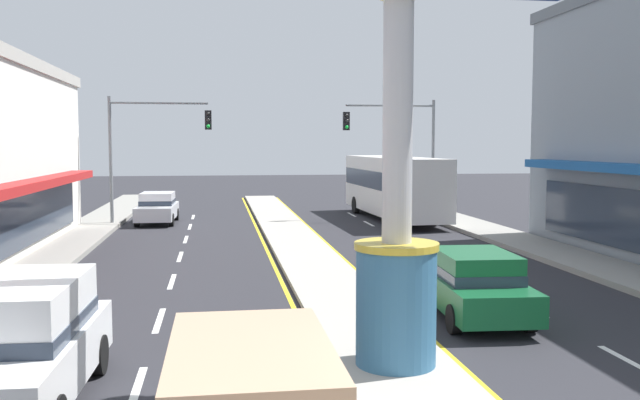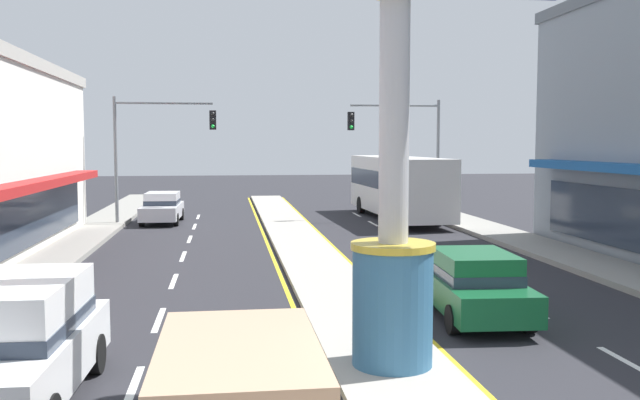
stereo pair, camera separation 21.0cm
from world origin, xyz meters
TOP-DOWN VIEW (x-y plane):
  - median_strip at (0.00, 18.00)m, footprint 2.12×52.00m
  - sidewalk_left at (-8.81, 16.00)m, footprint 2.30×60.00m
  - sidewalk_right at (8.81, 16.00)m, footprint 2.30×60.00m
  - lane_markings at (-0.00, 16.65)m, footprint 8.86×52.00m
  - district_sign at (0.00, 5.03)m, footprint 6.29×1.46m
  - traffic_light_left_side at (-6.30, 27.53)m, footprint 4.86×0.46m
  - traffic_light_right_side at (6.30, 28.12)m, footprint 4.86×0.46m
  - bus_near_right_lane at (6.01, 28.44)m, footprint 2.93×11.29m
  - suv_far_right_lane at (-6.01, 4.33)m, footprint 2.09×4.67m
  - sedan_mid_left_lane at (-6.01, 28.51)m, footprint 1.94×4.35m
  - sedan_far_left_oncoming at (2.71, 8.40)m, footprint 2.03×4.40m

SIDE VIEW (x-z plane):
  - lane_markings at x=0.00m, z-range 0.00..0.01m
  - median_strip at x=0.00m, z-range 0.00..0.14m
  - sidewalk_left at x=-8.81m, z-range 0.00..0.18m
  - sidewalk_right at x=8.81m, z-range 0.00..0.18m
  - sedan_mid_left_lane at x=-6.01m, z-range 0.02..1.55m
  - sedan_far_left_oncoming at x=2.71m, z-range 0.02..1.55m
  - suv_far_right_lane at x=-6.01m, z-range 0.03..1.93m
  - bus_near_right_lane at x=6.01m, z-range 0.24..3.50m
  - district_sign at x=0.00m, z-range -0.17..7.92m
  - traffic_light_left_side at x=-6.30m, z-range 1.15..7.35m
  - traffic_light_right_side at x=6.30m, z-range 1.15..7.35m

